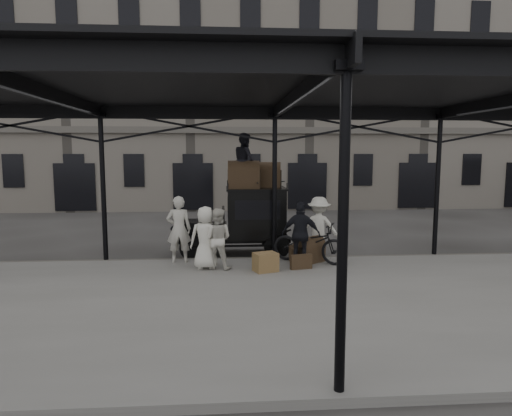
{
  "coord_description": "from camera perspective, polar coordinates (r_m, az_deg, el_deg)",
  "views": [
    {
      "loc": [
        -1.52,
        -11.45,
        3.32
      ],
      "look_at": [
        -0.58,
        1.6,
        1.7
      ],
      "focal_mm": 32.0,
      "sensor_mm": 36.0,
      "label": 1
    }
  ],
  "objects": [
    {
      "name": "porter_midleft",
      "position": [
        12.43,
        -4.87,
        -3.83
      ],
      "size": [
        0.95,
        0.83,
        1.66
      ],
      "primitive_type": "imported",
      "rotation": [
        0.0,
        0.0,
        2.86
      ],
      "color": "beige",
      "rests_on": "platform"
    },
    {
      "name": "wicker_hamper",
      "position": [
        12.22,
        1.2,
        -6.77
      ],
      "size": [
        0.72,
        0.63,
        0.5
      ],
      "primitive_type": "cube",
      "rotation": [
        0.0,
        0.0,
        0.35
      ],
      "color": "olive",
      "rests_on": "platform"
    },
    {
      "name": "platform",
      "position": [
        10.11,
        4.87,
        -11.69
      ],
      "size": [
        28.0,
        8.0,
        0.15
      ],
      "primitive_type": "cube",
      "color": "slate",
      "rests_on": "ground"
    },
    {
      "name": "porter_left",
      "position": [
        13.24,
        -9.62,
        -2.64
      ],
      "size": [
        0.71,
        0.47,
        1.93
      ],
      "primitive_type": "imported",
      "rotation": [
        0.0,
        0.0,
        3.15
      ],
      "color": "beige",
      "rests_on": "platform"
    },
    {
      "name": "taxi",
      "position": [
        14.67,
        -1.25,
        -1.24
      ],
      "size": [
        3.65,
        1.55,
        2.18
      ],
      "color": "black",
      "rests_on": "ground"
    },
    {
      "name": "steamer_trunk_roof_near",
      "position": [
        14.29,
        -1.54,
        3.92
      ],
      "size": [
        1.0,
        0.63,
        0.72
      ],
      "primitive_type": null,
      "rotation": [
        0.0,
        0.0,
        -0.04
      ],
      "color": "#41331E",
      "rests_on": "taxi"
    },
    {
      "name": "suitcase_flat",
      "position": [
        12.52,
        5.66,
        -6.7
      ],
      "size": [
        0.62,
        0.27,
        0.4
      ],
      "primitive_type": "cube",
      "rotation": [
        0.0,
        0.0,
        0.22
      ],
      "color": "#41331E",
      "rests_on": "platform"
    },
    {
      "name": "porter_roof",
      "position": [
        14.42,
        -1.37,
        5.96
      ],
      "size": [
        0.82,
        0.96,
        1.73
      ],
      "primitive_type": "imported",
      "rotation": [
        0.0,
        0.0,
        1.79
      ],
      "color": "black",
      "rests_on": "taxi"
    },
    {
      "name": "bicycle",
      "position": [
        13.18,
        6.74,
        -4.34
      ],
      "size": [
        2.29,
        1.71,
        1.15
      ],
      "primitive_type": "imported",
      "rotation": [
        0.0,
        0.0,
        1.08
      ],
      "color": "black",
      "rests_on": "platform"
    },
    {
      "name": "building_frontage",
      "position": [
        29.72,
        -1.17,
        14.16
      ],
      "size": [
        64.0,
        8.0,
        14.0
      ],
      "primitive_type": "cube",
      "color": "slate",
      "rests_on": "ground"
    },
    {
      "name": "ground",
      "position": [
        12.02,
        3.36,
        -8.99
      ],
      "size": [
        120.0,
        120.0,
        0.0
      ],
      "primitive_type": "plane",
      "color": "#383533",
      "rests_on": "ground"
    },
    {
      "name": "suitcase_upright",
      "position": [
        13.25,
        4.58,
        -5.81
      ],
      "size": [
        0.16,
        0.6,
        0.45
      ],
      "primitive_type": "cube",
      "rotation": [
        0.0,
        0.0,
        -0.02
      ],
      "color": "#41331E",
      "rests_on": "platform"
    },
    {
      "name": "porter_official",
      "position": [
        12.66,
        5.64,
        -3.29
      ],
      "size": [
        1.14,
        0.7,
        1.81
      ],
      "primitive_type": "imported",
      "rotation": [
        0.0,
        0.0,
        2.88
      ],
      "color": "black",
      "rests_on": "platform"
    },
    {
      "name": "steamer_trunk_roof_far",
      "position": [
        14.79,
        1.29,
        3.94
      ],
      "size": [
        0.98,
        0.67,
        0.67
      ],
      "primitive_type": null,
      "rotation": [
        0.0,
        0.0,
        -0.13
      ],
      "color": "#41331E",
      "rests_on": "taxi"
    },
    {
      "name": "canopy",
      "position": [
        9.93,
        4.89,
        14.42
      ],
      "size": [
        22.5,
        9.0,
        4.74
      ],
      "color": "black",
      "rests_on": "ground"
    },
    {
      "name": "steamer_trunk_platform",
      "position": [
        13.29,
        6.69,
        -5.43
      ],
      "size": [
        0.98,
        0.92,
        0.62
      ],
      "primitive_type": null,
      "rotation": [
        0.0,
        0.0,
        0.65
      ],
      "color": "#41331E",
      "rests_on": "platform"
    },
    {
      "name": "porter_right",
      "position": [
        13.74,
        7.85,
        -2.43
      ],
      "size": [
        1.34,
        1.0,
        1.84
      ],
      "primitive_type": "imported",
      "rotation": [
        0.0,
        0.0,
        2.84
      ],
      "color": "silver",
      "rests_on": "platform"
    },
    {
      "name": "porter_centre",
      "position": [
        12.45,
        -6.33,
        -3.69
      ],
      "size": [
        0.88,
        0.61,
        1.71
      ],
      "primitive_type": "imported",
      "rotation": [
        0.0,
        0.0,
        3.22
      ],
      "color": "silver",
      "rests_on": "platform"
    }
  ]
}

